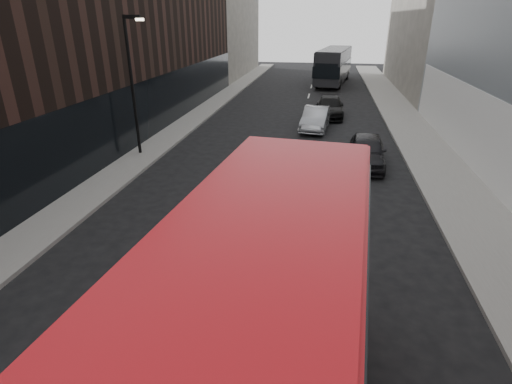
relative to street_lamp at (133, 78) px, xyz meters
The scene contains 9 objects.
sidewalk_right 17.69m from the street_lamp, 24.00° to the left, with size 3.00×80.00×0.15m, color slate.
sidewalk_left 8.12m from the street_lamp, 88.20° to the left, with size 2.00×80.00×0.15m, color slate.
building_left_mid 12.76m from the street_lamp, 105.29° to the left, with size 5.00×24.00×14.00m, color black.
building_left_far 34.24m from the street_lamp, 95.51° to the left, with size 5.00×20.00×13.00m, color #635F57.
street_lamp is the anchor object (origin of this frame).
grey_bus 30.51m from the street_lamp, 69.76° to the left, with size 4.40×12.18×3.86m.
car_a 12.58m from the street_lamp, ahead, with size 1.85×4.59×1.56m, color black.
car_b 12.29m from the street_lamp, 38.05° to the left, with size 1.59×4.55×1.50m, color #96999E.
car_c 15.73m from the street_lamp, 48.28° to the left, with size 2.06×5.08×1.47m, color black.
Camera 1 is at (1.64, -1.76, 7.00)m, focal length 28.00 mm.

